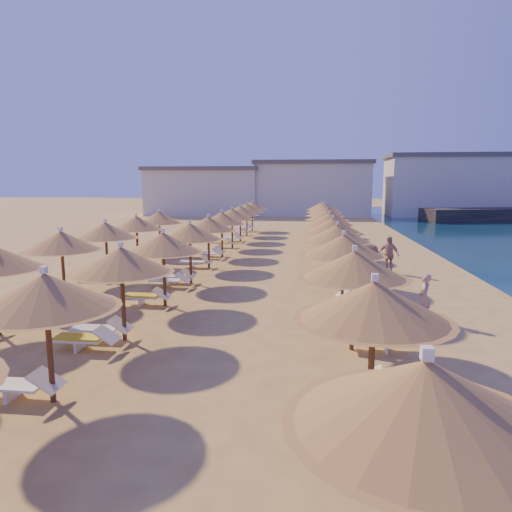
# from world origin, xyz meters

# --- Properties ---
(ground) EXTENTS (220.00, 220.00, 0.00)m
(ground) POSITION_xyz_m (0.00, 0.00, 0.00)
(ground) COLOR tan
(ground) RESTS_ON ground
(hotel_blocks) EXTENTS (47.98, 9.15, 8.10)m
(hotel_blocks) POSITION_xyz_m (4.43, 47.47, 3.70)
(hotel_blocks) COLOR beige
(hotel_blocks) RESTS_ON ground
(parasol_row_east) EXTENTS (2.96, 44.12, 2.86)m
(parasol_row_east) POSITION_xyz_m (3.16, 5.85, 2.30)
(parasol_row_east) COLOR brown
(parasol_row_east) RESTS_ON ground
(parasol_row_west) EXTENTS (2.96, 44.12, 2.86)m
(parasol_row_west) POSITION_xyz_m (-3.26, 5.85, 2.30)
(parasol_row_west) COLOR brown
(parasol_row_west) RESTS_ON ground
(parasol_row_inland) EXTENTS (2.96, 21.67, 2.86)m
(parasol_row_inland) POSITION_xyz_m (-7.16, 2.10, 2.30)
(parasol_row_inland) COLOR brown
(parasol_row_inland) RESTS_ON ground
(loungers) EXTENTS (13.45, 41.76, 0.66)m
(loungers) POSITION_xyz_m (-1.21, 5.11, 0.34)
(loungers) COLOR white
(loungers) RESTS_ON ground
(beachgoer_c) EXTENTS (1.15, 1.00, 1.86)m
(beachgoer_c) POSITION_xyz_m (5.94, 7.47, 0.93)
(beachgoer_c) COLOR tan
(beachgoer_c) RESTS_ON ground
(beachgoer_a) EXTENTS (0.53, 0.66, 1.56)m
(beachgoer_a) POSITION_xyz_m (5.75, -0.56, 0.78)
(beachgoer_a) COLOR tan
(beachgoer_a) RESTS_ON ground
(beachgoer_b) EXTENTS (0.81, 0.96, 1.78)m
(beachgoer_b) POSITION_xyz_m (4.74, 4.18, 0.89)
(beachgoer_b) COLOR tan
(beachgoer_b) RESTS_ON ground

